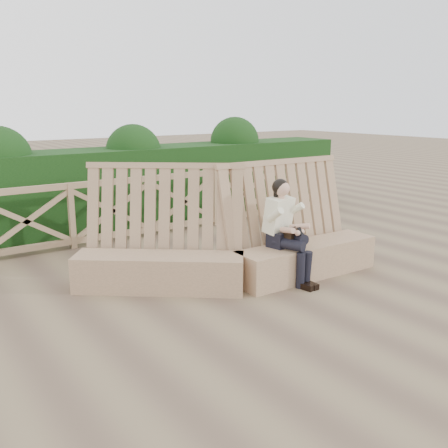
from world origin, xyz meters
TOP-DOWN VIEW (x-y plane):
  - ground at (0.00, 0.00)m, footprint 60.00×60.00m
  - bench at (0.56, 0.70)m, footprint 4.03×2.05m
  - woman at (1.11, 0.31)m, footprint 0.43×0.84m
  - guardrail at (0.00, 3.50)m, footprint 10.10×0.09m
  - hedge at (0.00, 4.70)m, footprint 12.00×1.20m

SIDE VIEW (x-z plane):
  - ground at x=0.00m, z-range 0.00..0.00m
  - bench at x=0.56m, z-range -0.40..1.20m
  - guardrail at x=0.00m, z-range 0.00..1.10m
  - woman at x=1.11m, z-range 0.06..1.44m
  - hedge at x=0.00m, z-range 0.00..1.50m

